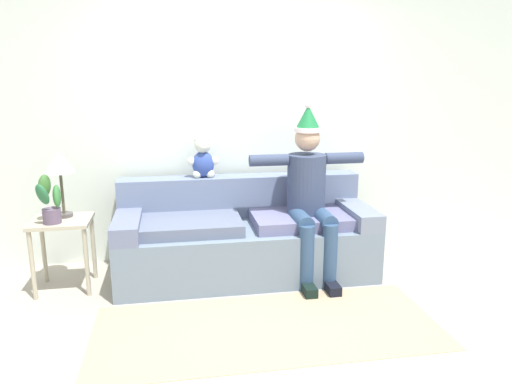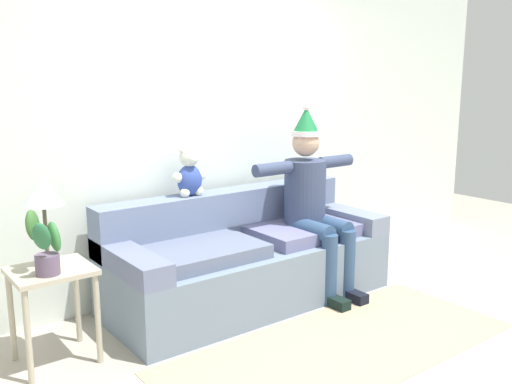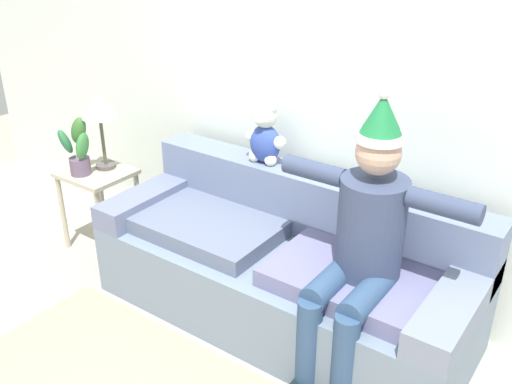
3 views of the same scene
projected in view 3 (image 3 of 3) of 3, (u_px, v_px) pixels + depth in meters
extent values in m
cube|color=silver|center=(338.00, 81.00, 3.34)|extent=(7.00, 0.10, 2.70)
cube|color=slate|center=(280.00, 286.00, 3.40)|extent=(2.24, 0.89, 0.46)
cube|color=slate|center=(311.00, 203.00, 3.46)|extent=(2.24, 0.24, 0.38)
cube|color=slate|center=(155.00, 197.00, 3.80)|extent=(0.22, 0.89, 0.15)
cube|color=slate|center=(457.00, 304.00, 2.74)|extent=(0.22, 0.89, 0.15)
cube|color=slate|center=(209.00, 224.00, 3.51)|extent=(0.90, 0.62, 0.10)
cube|color=slate|center=(356.00, 279.00, 2.98)|extent=(0.90, 0.62, 0.10)
cylinder|color=#374260|center=(371.00, 227.00, 2.85)|extent=(0.34, 0.34, 0.52)
sphere|color=tan|center=(378.00, 152.00, 2.67)|extent=(0.22, 0.22, 0.22)
cylinder|color=white|center=(380.00, 137.00, 2.64)|extent=(0.23, 0.23, 0.04)
cone|color=#1B713B|center=(382.00, 114.00, 2.59)|extent=(0.21, 0.21, 0.20)
sphere|color=white|center=(384.00, 93.00, 2.55)|extent=(0.06, 0.06, 0.06)
cylinder|color=navy|center=(331.00, 282.00, 2.86)|extent=(0.14, 0.40, 0.14)
cylinder|color=navy|center=(308.00, 347.00, 2.84)|extent=(0.13, 0.13, 0.56)
cylinder|color=navy|center=(367.00, 296.00, 2.76)|extent=(0.14, 0.40, 0.14)
cylinder|color=navy|center=(344.00, 364.00, 2.73)|extent=(0.13, 0.13, 0.56)
cylinder|color=#374260|center=(314.00, 171.00, 2.93)|extent=(0.34, 0.10, 0.10)
cylinder|color=#374260|center=(444.00, 206.00, 2.57)|extent=(0.34, 0.10, 0.10)
ellipsoid|color=#334A9F|center=(265.00, 144.00, 3.50)|extent=(0.20, 0.16, 0.24)
sphere|color=silver|center=(265.00, 116.00, 3.42)|extent=(0.15, 0.15, 0.15)
sphere|color=silver|center=(260.00, 120.00, 3.38)|extent=(0.07, 0.07, 0.07)
sphere|color=silver|center=(258.00, 106.00, 3.43)|extent=(0.05, 0.05, 0.05)
sphere|color=silver|center=(273.00, 109.00, 3.37)|extent=(0.05, 0.05, 0.05)
sphere|color=silver|center=(251.00, 136.00, 3.54)|extent=(0.08, 0.08, 0.08)
sphere|color=silver|center=(255.00, 156.00, 3.55)|extent=(0.08, 0.08, 0.08)
sphere|color=silver|center=(280.00, 143.00, 3.43)|extent=(0.08, 0.08, 0.08)
sphere|color=silver|center=(270.00, 160.00, 3.48)|extent=(0.08, 0.08, 0.08)
cube|color=#B0A78F|center=(96.00, 173.00, 4.02)|extent=(0.47, 0.42, 0.03)
cylinder|color=#B0A78F|center=(63.00, 213.00, 4.12)|extent=(0.04, 0.04, 0.57)
cylinder|color=#B0A78F|center=(101.00, 229.00, 3.91)|extent=(0.04, 0.04, 0.57)
cylinder|color=#B0A78F|center=(101.00, 195.00, 4.39)|extent=(0.04, 0.04, 0.57)
cylinder|color=#B0A78F|center=(139.00, 209.00, 4.17)|extent=(0.04, 0.04, 0.57)
cylinder|color=#4F4849|center=(106.00, 166.00, 4.06)|extent=(0.14, 0.14, 0.03)
cylinder|color=brown|center=(103.00, 141.00, 3.98)|extent=(0.02, 0.02, 0.34)
cone|color=silver|center=(98.00, 105.00, 3.86)|extent=(0.24, 0.24, 0.18)
cylinder|color=#5E4D65|center=(80.00, 166.00, 3.94)|extent=(0.14, 0.14, 0.12)
ellipsoid|color=#327035|center=(82.00, 146.00, 3.84)|extent=(0.08, 0.16, 0.21)
ellipsoid|color=#35642A|center=(78.00, 130.00, 3.91)|extent=(0.12, 0.16, 0.21)
ellipsoid|color=#28663C|center=(65.00, 142.00, 3.83)|extent=(0.15, 0.15, 0.19)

